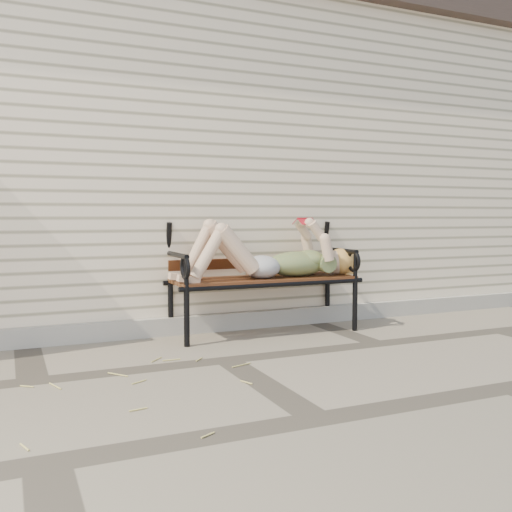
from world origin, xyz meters
name	(u,v)px	position (x,y,z in m)	size (l,w,h in m)	color
ground	(227,360)	(0.00, 0.00, 0.00)	(80.00, 80.00, 0.00)	#7A6E5D
house_wall	(134,172)	(0.00, 3.00, 1.50)	(8.00, 4.00, 3.00)	beige
house_roof	(132,25)	(0.00, 3.00, 3.15)	(8.30, 4.30, 0.30)	#40312E
foundation_strip	(186,325)	(0.00, 0.97, 0.07)	(8.00, 0.10, 0.15)	#9B978C
garden_bench	(259,259)	(0.62, 0.84, 0.62)	(1.72, 0.68, 1.11)	black
reading_woman	(268,256)	(0.63, 0.71, 0.66)	(1.62, 0.37, 0.51)	#0B474F
straw_scatter	(1,408)	(-1.42, -0.48, 0.01)	(2.98, 1.81, 0.01)	tan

